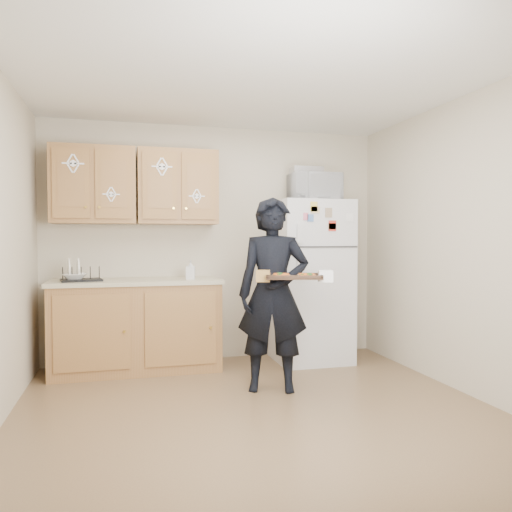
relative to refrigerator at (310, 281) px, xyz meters
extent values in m
plane|color=brown|center=(-0.95, -1.43, -0.85)|extent=(3.60, 3.60, 0.00)
plane|color=white|center=(-0.95, -1.43, 1.65)|extent=(3.60, 3.60, 0.00)
cube|color=beige|center=(-0.95, 0.37, 0.40)|extent=(3.60, 0.04, 2.50)
cube|color=beige|center=(-0.95, -3.23, 0.40)|extent=(3.60, 0.04, 2.50)
cube|color=beige|center=(0.85, -1.43, 0.40)|extent=(0.04, 3.60, 2.50)
cube|color=silver|center=(0.00, 0.00, 0.00)|extent=(0.75, 0.70, 1.70)
cube|color=olive|center=(-1.80, 0.05, -0.42)|extent=(1.60, 0.60, 0.86)
cube|color=beige|center=(-1.80, 0.05, 0.03)|extent=(1.64, 0.64, 0.04)
cube|color=olive|center=(-2.20, 0.18, 0.98)|extent=(0.80, 0.33, 0.75)
cube|color=olive|center=(-1.38, 0.18, 0.98)|extent=(0.80, 0.33, 0.75)
cube|color=gold|center=(0.52, 0.24, -0.69)|extent=(0.20, 0.07, 0.32)
imported|color=black|center=(-0.68, -0.90, -0.02)|extent=(0.69, 0.56, 1.65)
cube|color=black|center=(-0.59, -1.19, 0.14)|extent=(0.52, 0.44, 0.04)
cylinder|color=orange|center=(-0.71, -1.23, 0.16)|extent=(0.15, 0.15, 0.02)
cylinder|color=orange|center=(-0.52, -1.29, 0.16)|extent=(0.15, 0.15, 0.02)
cylinder|color=orange|center=(-0.67, -1.09, 0.16)|extent=(0.15, 0.15, 0.02)
cylinder|color=orange|center=(-0.47, -1.15, 0.16)|extent=(0.15, 0.15, 0.02)
imported|color=silver|center=(0.02, -0.05, 0.99)|extent=(0.51, 0.35, 0.28)
cube|color=#B3B4BA|center=(-0.06, -0.02, 1.17)|extent=(0.33, 0.24, 0.07)
cube|color=black|center=(-2.31, 0.00, 0.12)|extent=(0.41, 0.33, 0.15)
imported|color=white|center=(-2.37, 0.00, 0.10)|extent=(0.26, 0.26, 0.06)
imported|color=silver|center=(-1.28, -0.06, 0.14)|extent=(0.10, 0.10, 0.19)
camera|label=1|loc=(-1.91, -4.97, 0.45)|focal=35.00mm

